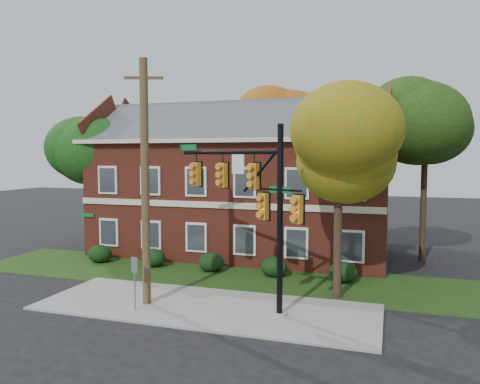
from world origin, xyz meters
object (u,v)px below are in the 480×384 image
(hedge_left, at_px, (153,258))
(hedge_far_left, at_px, (100,254))
(apartment_building, at_px, (241,176))
(tree_right_rear, at_px, (432,124))
(hedge_center, at_px, (211,262))
(tree_far_rear, at_px, (288,123))
(hedge_right, at_px, (274,267))
(hedge_far_right, at_px, (343,272))
(tree_near_right, at_px, (344,146))
(sign_post, at_px, (135,275))
(tree_left_rear, at_px, (99,150))
(traffic_signal, at_px, (253,196))
(utility_pole, at_px, (145,182))

(hedge_left, bearing_deg, hedge_far_left, 180.00)
(apartment_building, distance_m, tree_right_rear, 11.77)
(hedge_center, relative_size, tree_far_rear, 0.12)
(hedge_right, height_order, hedge_far_right, same)
(hedge_left, xyz_separation_m, tree_right_rear, (14.81, 6.11, 7.60))
(hedge_left, distance_m, hedge_right, 7.00)
(hedge_right, bearing_deg, hedge_far_right, 0.00)
(hedge_far_left, distance_m, tree_right_rear, 20.75)
(hedge_left, relative_size, tree_near_right, 0.16)
(apartment_building, bearing_deg, tree_near_right, -48.23)
(hedge_right, height_order, sign_post, sign_post)
(hedge_right, height_order, tree_near_right, tree_near_right)
(apartment_building, distance_m, tree_near_right, 10.97)
(hedge_center, xyz_separation_m, hedge_right, (3.50, 0.00, 0.00))
(hedge_far_left, relative_size, tree_left_rear, 0.16)
(hedge_left, relative_size, tree_right_rear, 0.13)
(hedge_right, xyz_separation_m, sign_post, (-4.00, -7.04, 0.99))
(hedge_center, xyz_separation_m, traffic_signal, (3.90, -5.29, 4.11))
(apartment_building, xyz_separation_m, sign_post, (-0.50, -12.29, -3.47))
(tree_right_rear, bearing_deg, traffic_signal, -123.02)
(hedge_far_right, relative_size, sign_post, 0.63)
(hedge_right, relative_size, utility_pole, 0.14)
(tree_left_rear, xyz_separation_m, tree_right_rear, (21.05, 1.97, 1.44))
(tree_right_rear, distance_m, utility_pole, 17.23)
(hedge_right, relative_size, tree_near_right, 0.16)
(apartment_building, distance_m, tree_far_rear, 8.84)
(tree_right_rear, bearing_deg, hedge_far_right, -125.23)
(apartment_building, relative_size, tree_right_rear, 1.77)
(hedge_left, xyz_separation_m, hedge_right, (7.00, 0.00, 0.00))
(apartment_building, bearing_deg, tree_far_rear, 80.29)
(sign_post, bearing_deg, hedge_far_left, 145.26)
(hedge_left, distance_m, hedge_center, 3.50)
(hedge_far_right, distance_m, sign_post, 10.33)
(hedge_far_right, height_order, tree_left_rear, tree_left_rear)
(sign_post, bearing_deg, hedge_right, 72.94)
(hedge_left, bearing_deg, tree_right_rear, 22.42)
(tree_near_right, bearing_deg, hedge_right, 142.72)
(hedge_far_left, xyz_separation_m, utility_pole, (6.50, -6.09, 4.65))
(tree_left_rear, xyz_separation_m, utility_pole, (9.23, -10.22, -1.50))
(apartment_building, xyz_separation_m, hedge_left, (-3.50, -5.25, -4.46))
(traffic_signal, distance_m, sign_post, 5.67)
(hedge_far_right, xyz_separation_m, tree_left_rear, (-16.73, 4.14, 6.16))
(utility_pole, bearing_deg, traffic_signal, -8.72)
(hedge_far_left, bearing_deg, hedge_left, 0.00)
(tree_far_rear, bearing_deg, tree_left_rear, -141.03)
(tree_right_rear, distance_m, tree_far_rear, 12.20)
(hedge_center, bearing_deg, utility_pole, -94.70)
(tree_near_right, xyz_separation_m, sign_post, (-7.72, -4.20, -5.16))
(hedge_center, bearing_deg, hedge_left, 180.00)
(hedge_far_left, xyz_separation_m, hedge_left, (3.50, 0.00, 0.00))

